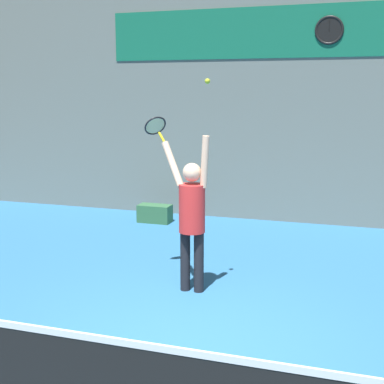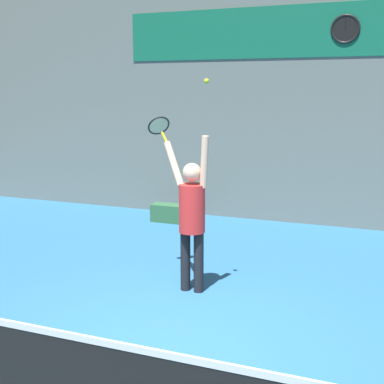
{
  "view_description": "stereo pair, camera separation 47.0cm",
  "coord_description": "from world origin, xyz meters",
  "px_view_note": "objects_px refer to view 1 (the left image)",
  "views": [
    {
      "loc": [
        1.61,
        -4.54,
        2.58
      ],
      "look_at": [
        -0.43,
        1.79,
        1.32
      ],
      "focal_mm": 50.0,
      "sensor_mm": 36.0,
      "label": 1
    },
    {
      "loc": [
        2.05,
        -4.38,
        2.58
      ],
      "look_at": [
        -0.43,
        1.79,
        1.32
      ],
      "focal_mm": 50.0,
      "sensor_mm": 36.0,
      "label": 2
    }
  ],
  "objects_px": {
    "scoreboard_clock": "(329,30)",
    "tennis_racket": "(156,127)",
    "tennis_player": "(192,212)",
    "tennis_ball": "(207,81)",
    "equipment_bag": "(155,213)"
  },
  "relations": [
    {
      "from": "scoreboard_clock",
      "to": "tennis_ball",
      "type": "xyz_separation_m",
      "value": [
        -1.1,
        -4.23,
        -0.98
      ]
    },
    {
      "from": "tennis_racket",
      "to": "tennis_player",
      "type": "bearing_deg",
      "value": -33.27
    },
    {
      "from": "scoreboard_clock",
      "to": "tennis_racket",
      "type": "xyz_separation_m",
      "value": [
        -1.97,
        -3.7,
        -1.58
      ]
    },
    {
      "from": "tennis_ball",
      "to": "equipment_bag",
      "type": "height_order",
      "value": "tennis_ball"
    },
    {
      "from": "tennis_racket",
      "to": "tennis_ball",
      "type": "height_order",
      "value": "tennis_ball"
    },
    {
      "from": "tennis_player",
      "to": "scoreboard_clock",
      "type": "bearing_deg",
      "value": 72.2
    },
    {
      "from": "tennis_racket",
      "to": "tennis_ball",
      "type": "distance_m",
      "value": 1.18
    },
    {
      "from": "tennis_racket",
      "to": "equipment_bag",
      "type": "height_order",
      "value": "tennis_racket"
    },
    {
      "from": "tennis_player",
      "to": "tennis_racket",
      "type": "height_order",
      "value": "tennis_racket"
    },
    {
      "from": "tennis_player",
      "to": "tennis_ball",
      "type": "height_order",
      "value": "tennis_ball"
    },
    {
      "from": "tennis_player",
      "to": "tennis_ball",
      "type": "xyz_separation_m",
      "value": [
        0.23,
        -0.1,
        1.64
      ]
    },
    {
      "from": "tennis_ball",
      "to": "scoreboard_clock",
      "type": "bearing_deg",
      "value": 75.48
    },
    {
      "from": "tennis_racket",
      "to": "equipment_bag",
      "type": "relative_size",
      "value": 0.62
    },
    {
      "from": "tennis_racket",
      "to": "equipment_bag",
      "type": "xyz_separation_m",
      "value": [
        -1.2,
        2.9,
        -1.93
      ]
    },
    {
      "from": "scoreboard_clock",
      "to": "equipment_bag",
      "type": "distance_m",
      "value": 4.79
    }
  ]
}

